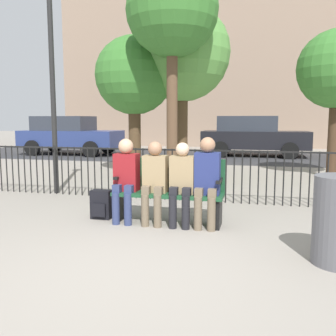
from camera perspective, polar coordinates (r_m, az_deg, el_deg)
name	(u,v)px	position (r m, az deg, el deg)	size (l,w,h in m)	color
ground_plane	(124,273)	(3.78, -6.79, -15.62)	(80.00, 80.00, 0.00)	gray
park_bench	(169,189)	(5.38, 0.20, -3.19)	(1.57, 0.45, 0.92)	#194728
seated_person_0	(126,176)	(5.41, -6.48, -1.15)	(0.34, 0.39, 1.21)	navy
seated_person_1	(155,178)	(5.28, -2.06, -1.57)	(0.34, 0.39, 1.17)	brown
seated_person_2	(182,180)	(5.18, 2.13, -1.82)	(0.34, 0.39, 1.16)	black
seated_person_3	(207,177)	(5.12, 5.95, -1.44)	(0.34, 0.39, 1.24)	brown
backpack	(101,205)	(5.71, -10.13, -5.53)	(0.30, 0.21, 0.43)	black
fence_railing	(187,170)	(6.79, 2.98, -0.38)	(9.01, 0.03, 0.95)	black
tree_0	(134,77)	(10.25, -5.19, 13.66)	(2.07, 2.07, 3.68)	#4C3823
tree_1	(182,54)	(10.49, 2.13, 16.96)	(2.59, 2.59, 4.55)	#4C3823
tree_3	(172,12)	(9.10, 0.64, 22.71)	(2.10, 2.10, 4.98)	brown
lamp_post	(51,55)	(7.90, -17.34, 16.11)	(0.28, 0.28, 4.19)	black
street_surface	(228,156)	(15.38, 9.09, 1.79)	(24.00, 6.00, 0.01)	#333335
parked_car_0	(69,135)	(16.47, -14.84, 4.93)	(4.20, 1.94, 1.62)	navy
parked_car_1	(253,135)	(15.56, 12.80, 4.86)	(4.20, 1.94, 1.62)	black
building_facade	(242,19)	(24.01, 11.17, 21.36)	(20.00, 6.00, 14.67)	gray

